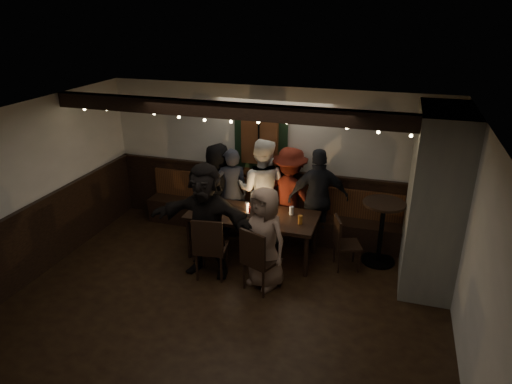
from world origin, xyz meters
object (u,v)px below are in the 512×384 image
(dining_table, at_px, (252,218))
(chair_near_left, at_px, (210,245))
(person_f, at_px, (206,220))
(chair_end, at_px, (343,240))
(person_c, at_px, (262,190))
(person_d, at_px, (290,194))
(person_a, at_px, (218,188))
(person_g, at_px, (265,238))
(person_e, at_px, (318,199))
(chair_near_right, at_px, (257,257))
(person_b, at_px, (232,192))
(high_top, at_px, (382,225))

(dining_table, distance_m, chair_near_left, 0.94)
(dining_table, distance_m, person_f, 0.88)
(chair_end, bearing_deg, person_c, 157.43)
(chair_near_left, bearing_deg, person_d, 63.36)
(chair_near_left, relative_size, person_d, 0.61)
(chair_near_left, relative_size, person_f, 0.57)
(person_a, height_order, person_g, person_a)
(person_d, distance_m, person_e, 0.53)
(chair_end, bearing_deg, person_f, -159.21)
(chair_near_right, height_order, person_d, person_d)
(person_b, relative_size, person_f, 0.89)
(person_a, bearing_deg, person_g, 134.21)
(person_a, height_order, person_e, person_e)
(person_a, relative_size, person_g, 1.06)
(high_top, xyz_separation_m, person_c, (-2.04, 0.26, 0.24))
(dining_table, bearing_deg, person_a, 140.04)
(person_a, xyz_separation_m, person_b, (0.28, -0.07, -0.02))
(chair_near_left, xyz_separation_m, person_e, (1.33, 1.52, 0.29))
(high_top, height_order, person_d, person_d)
(person_e, xyz_separation_m, person_g, (-0.52, -1.42, -0.09))
(person_e, distance_m, person_g, 1.51)
(chair_near_left, distance_m, person_d, 1.84)
(person_e, bearing_deg, person_a, -20.57)
(dining_table, xyz_separation_m, person_c, (-0.04, 0.66, 0.22))
(high_top, relative_size, person_d, 0.63)
(person_b, xyz_separation_m, person_g, (1.02, -1.41, -0.03))
(high_top, bearing_deg, person_a, 173.59)
(person_f, relative_size, person_g, 1.16)
(chair_near_right, height_order, person_g, person_g)
(chair_near_right, xyz_separation_m, chair_end, (1.07, 0.99, -0.07))
(person_e, bearing_deg, person_c, -18.20)
(chair_near_left, xyz_separation_m, high_top, (2.39, 1.25, 0.09))
(chair_end, height_order, person_b, person_b)
(chair_end, xyz_separation_m, person_c, (-1.49, 0.62, 0.42))
(person_b, xyz_separation_m, person_d, (1.02, 0.12, 0.03))
(dining_table, height_order, person_d, person_d)
(person_c, relative_size, person_g, 1.18)
(chair_end, height_order, high_top, high_top)
(high_top, bearing_deg, person_d, 166.68)
(person_d, xyz_separation_m, person_f, (-0.92, -1.47, 0.06))
(person_d, relative_size, person_f, 0.93)
(high_top, relative_size, person_b, 0.66)
(high_top, bearing_deg, chair_end, -146.86)
(person_a, xyz_separation_m, person_f, (0.37, -1.42, 0.08))
(high_top, distance_m, person_c, 2.07)
(chair_end, xyz_separation_m, person_b, (-2.04, 0.61, 0.31))
(dining_table, height_order, person_f, person_f)
(person_c, relative_size, person_d, 1.09)
(dining_table, xyz_separation_m, chair_near_left, (-0.39, -0.85, -0.11))
(person_c, bearing_deg, person_g, 105.69)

